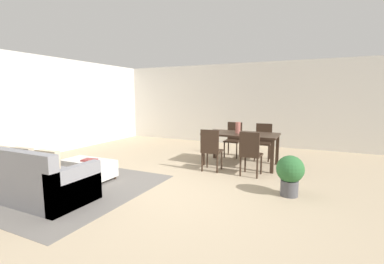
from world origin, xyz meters
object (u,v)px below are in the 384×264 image
at_px(dining_table, 241,137).
at_px(dining_chair_near_left, 211,148).
at_px(couch, 27,180).
at_px(dining_chair_far_right, 263,139).
at_px(book_on_ottoman, 89,160).
at_px(potted_plant, 290,173).
at_px(dining_chair_near_right, 250,151).
at_px(dining_chair_far_left, 234,137).
at_px(vase_centerpiece, 238,128).
at_px(ottoman_table, 89,168).

height_order(dining_table, dining_chair_near_left, dining_chair_near_left).
bearing_deg(couch, dining_table, 53.54).
relative_size(dining_chair_near_left, dining_chair_far_right, 1.00).
distance_m(couch, book_on_ottoman, 1.11).
bearing_deg(potted_plant, dining_chair_near_right, 137.00).
distance_m(dining_chair_far_left, dining_chair_far_right, 0.79).
distance_m(couch, potted_plant, 4.24).
height_order(dining_table, vase_centerpiece, vase_centerpiece).
xyz_separation_m(ottoman_table, dining_chair_far_right, (2.79, 3.13, 0.30)).
distance_m(couch, dining_chair_far_right, 5.17).
relative_size(couch, dining_table, 1.29).
height_order(dining_chair_near_right, dining_chair_far_left, same).
distance_m(dining_chair_far_left, vase_centerpiece, 0.99).
relative_size(ottoman_table, dining_chair_far_left, 1.13).
bearing_deg(dining_chair_near_right, dining_chair_far_right, 91.19).
distance_m(dining_table, dining_chair_far_left, 0.92).
height_order(couch, dining_chair_far_left, dining_chair_far_left).
distance_m(dining_table, dining_chair_near_left, 0.93).
bearing_deg(dining_chair_far_right, vase_centerpiece, -118.14).
bearing_deg(couch, dining_chair_far_left, 63.29).
bearing_deg(vase_centerpiece, dining_chair_near_right, -58.29).
xyz_separation_m(couch, dining_table, (2.56, 3.46, 0.37)).
xyz_separation_m(couch, book_on_ottoman, (0.22, 1.09, 0.10)).
xyz_separation_m(dining_table, book_on_ottoman, (-2.34, -2.37, -0.27)).
xyz_separation_m(dining_table, dining_chair_far_left, (-0.41, 0.81, -0.15)).
bearing_deg(dining_chair_near_left, vase_centerpiece, 64.20).
xyz_separation_m(dining_chair_near_right, dining_chair_far_left, (-0.82, 1.62, 0.00)).
xyz_separation_m(dining_chair_near_left, book_on_ottoman, (-1.91, -1.57, -0.12)).
bearing_deg(ottoman_table, dining_chair_near_left, 37.67).
bearing_deg(dining_chair_near_right, dining_table, 117.22).
bearing_deg(vase_centerpiece, dining_chair_near_left, -115.80).
relative_size(couch, dining_chair_far_right, 2.37).
relative_size(dining_chair_near_right, dining_chair_far_left, 1.00).
xyz_separation_m(vase_centerpiece, book_on_ottoman, (-2.28, -2.34, -0.49)).
relative_size(dining_chair_near_left, dining_chair_near_right, 1.00).
height_order(dining_table, book_on_ottoman, dining_table).
distance_m(dining_chair_near_left, book_on_ottoman, 2.47).
height_order(dining_chair_near_right, vase_centerpiece, vase_centerpiece).
relative_size(dining_chair_near_left, potted_plant, 1.37).
bearing_deg(ottoman_table, dining_chair_far_right, 48.21).
bearing_deg(dining_chair_near_right, ottoman_table, -151.65).
distance_m(ottoman_table, potted_plant, 3.74).
distance_m(dining_chair_far_left, book_on_ottoman, 3.73).
distance_m(dining_chair_near_left, dining_chair_far_right, 1.80).
height_order(dining_table, dining_chair_far_left, dining_chair_far_left).
xyz_separation_m(dining_table, dining_chair_near_left, (-0.43, -0.81, -0.15)).
height_order(dining_table, potted_plant, dining_table).
relative_size(couch, vase_centerpiece, 8.40).
xyz_separation_m(ottoman_table, dining_chair_near_left, (1.98, 1.53, 0.30)).
height_order(dining_chair_far_left, vase_centerpiece, vase_centerpiece).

